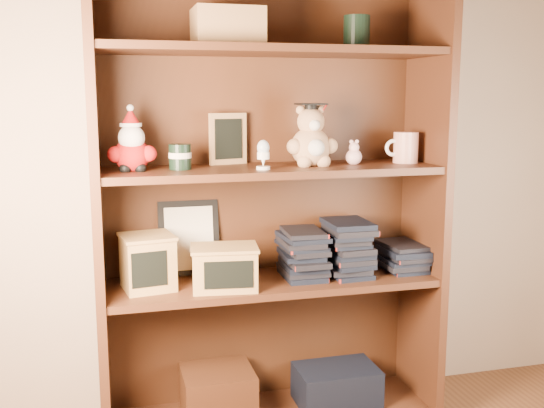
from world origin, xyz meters
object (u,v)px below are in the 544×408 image
(bookcase, at_px, (268,213))
(treats_box, at_px, (148,262))
(teacher_mug, at_px, (405,147))
(grad_teddy_bear, at_px, (311,141))

(bookcase, bearing_deg, treats_box, -173.14)
(bookcase, bearing_deg, teacher_mug, -5.78)
(bookcase, relative_size, teacher_mug, 12.76)
(bookcase, height_order, teacher_mug, bookcase)
(treats_box, bearing_deg, teacher_mug, 0.05)
(teacher_mug, height_order, treats_box, teacher_mug)
(teacher_mug, distance_m, treats_box, 1.00)
(bookcase, height_order, grad_teddy_bear, bookcase)
(bookcase, height_order, treats_box, bookcase)
(grad_teddy_bear, bearing_deg, bookcase, 157.88)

